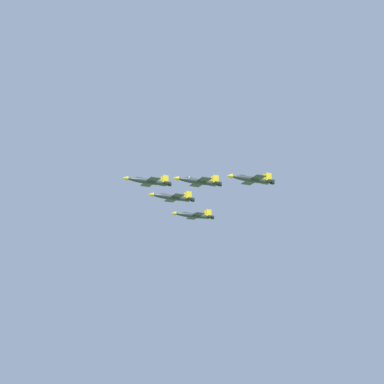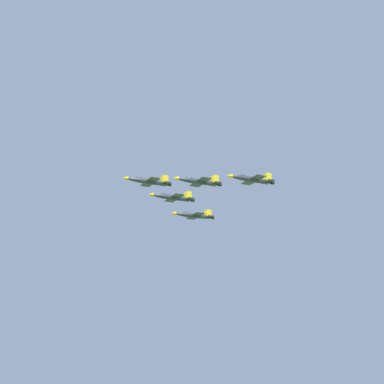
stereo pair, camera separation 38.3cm
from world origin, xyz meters
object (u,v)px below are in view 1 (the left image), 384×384
(jet_right_wingman, at_px, (172,197))
(jet_left_outer, at_px, (252,179))
(jet_lead, at_px, (148,181))
(jet_left_wingman, at_px, (198,181))
(jet_right_outer, at_px, (194,215))

(jet_right_wingman, bearing_deg, jet_left_outer, 110.29)
(jet_right_wingman, distance_m, jet_left_outer, 39.74)
(jet_lead, relative_size, jet_left_outer, 1.01)
(jet_left_wingman, bearing_deg, jet_right_wingman, -90.41)
(jet_lead, height_order, jet_right_outer, jet_lead)
(jet_lead, bearing_deg, jet_left_wingman, 138.72)
(jet_right_wingman, bearing_deg, jet_right_outer, -140.76)
(jet_left_wingman, height_order, jet_right_outer, jet_left_wingman)
(jet_right_outer, bearing_deg, jet_left_outer, 91.06)
(jet_left_wingman, distance_m, jet_right_wingman, 24.65)
(jet_lead, distance_m, jet_left_outer, 38.15)
(jet_left_outer, bearing_deg, jet_left_wingman, -41.51)
(jet_left_wingman, bearing_deg, jet_left_outer, 139.22)
(jet_lead, relative_size, jet_right_wingman, 0.96)
(jet_left_outer, xyz_separation_m, jet_right_outer, (46.33, -16.79, -0.99))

